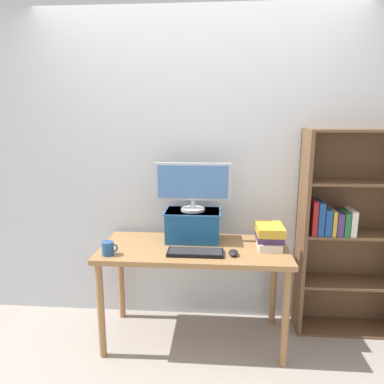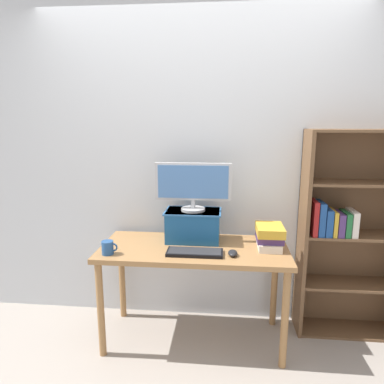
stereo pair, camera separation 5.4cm
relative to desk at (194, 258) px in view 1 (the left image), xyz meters
The scene contains 10 objects.
ground_plane 0.66m from the desk, ahead, with size 12.00×12.00×0.00m, color #9E9389.
back_wall 0.75m from the desk, 90.00° to the left, with size 7.00×0.08×2.60m.
desk is the anchor object (origin of this frame).
bookshelf_unit 1.21m from the desk, 11.43° to the left, with size 0.80×0.28×1.59m.
riser_box 0.26m from the desk, 97.55° to the left, with size 0.42×0.27×0.24m.
computer_monitor 0.55m from the desk, 97.63° to the left, with size 0.57×0.18×0.36m.
keyboard 0.17m from the desk, 82.06° to the right, with size 0.39×0.15×0.02m.
computer_mouse 0.33m from the desk, 26.47° to the right, with size 0.06×0.10×0.04m.
book_stack 0.57m from the desk, ahead, with size 0.19×0.26×0.17m.
coffee_mug 0.62m from the desk, 161.19° to the right, with size 0.11×0.08×0.09m.
Camera 1 is at (0.16, -2.36, 1.65)m, focal length 32.00 mm.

